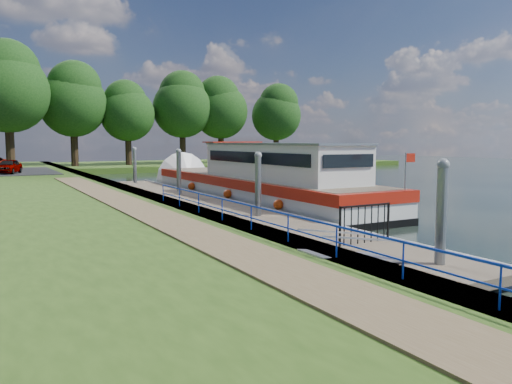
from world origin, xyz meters
TOP-DOWN VIEW (x-y plane):
  - ground at (0.00, 0.00)m, footprint 160.00×160.00m
  - bank_edge at (-2.55, 15.00)m, footprint 1.10×90.00m
  - far_bank at (12.00, 52.00)m, footprint 60.00×18.00m
  - footpath at (-4.40, 8.00)m, footprint 1.60×40.00m
  - blue_fence at (-2.75, 3.00)m, footprint 0.04×18.04m
  - pontoon at (0.00, 13.00)m, footprint 2.50×30.00m
  - mooring_piles at (0.00, 13.00)m, footprint 0.30×27.30m
  - gangway at (-1.85, 0.50)m, footprint 2.58×1.00m
  - gate_panel at (-0.00, 2.20)m, footprint 1.85×0.05m
  - barge at (3.60, 15.79)m, footprint 4.36×21.15m
  - horizon_trees at (-1.61, 48.68)m, footprint 54.38×10.03m
  - car_a at (-7.68, 34.72)m, footprint 2.36×3.57m

SIDE VIEW (x-z plane):
  - ground at x=0.00m, z-range 0.00..0.00m
  - pontoon at x=0.00m, z-range -0.10..0.46m
  - far_bank at x=12.00m, z-range 0.00..0.60m
  - bank_edge at x=-2.55m, z-range 0.00..0.78m
  - gangway at x=-1.85m, z-range 0.16..1.09m
  - footpath at x=-4.40m, z-range 0.78..0.83m
  - barge at x=3.60m, z-range -1.30..3.48m
  - gate_panel at x=0.00m, z-range 0.57..1.72m
  - mooring_piles at x=0.00m, z-range -0.50..3.05m
  - blue_fence at x=-2.75m, z-range 0.95..1.67m
  - car_a at x=-7.68m, z-range 0.83..1.97m
  - horizon_trees at x=-1.61m, z-range 1.51..14.38m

